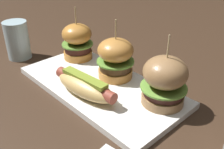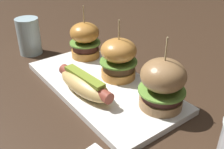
# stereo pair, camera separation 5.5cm
# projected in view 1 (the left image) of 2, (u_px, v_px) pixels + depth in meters

# --- Properties ---
(ground_plane) EXTENTS (3.00, 3.00, 0.00)m
(ground_plane) POSITION_uv_depth(u_px,v_px,m) (100.00, 89.00, 0.61)
(ground_plane) COLOR #382619
(platter_main) EXTENTS (0.40, 0.20, 0.01)m
(platter_main) POSITION_uv_depth(u_px,v_px,m) (100.00, 86.00, 0.60)
(platter_main) COLOR white
(platter_main) RESTS_ON ground
(hot_dog) EXTENTS (0.17, 0.07, 0.04)m
(hot_dog) POSITION_uv_depth(u_px,v_px,m) (85.00, 85.00, 0.55)
(hot_dog) COLOR tan
(hot_dog) RESTS_ON platter_main
(slider_left) EXTENTS (0.08, 0.08, 0.14)m
(slider_left) POSITION_uv_depth(u_px,v_px,m) (77.00, 41.00, 0.70)
(slider_left) COLOR #C27E34
(slider_left) RESTS_ON platter_main
(slider_center) EXTENTS (0.09, 0.09, 0.14)m
(slider_center) POSITION_uv_depth(u_px,v_px,m) (115.00, 58.00, 0.61)
(slider_center) COLOR #C3813A
(slider_center) RESTS_ON platter_main
(slider_right) EXTENTS (0.09, 0.09, 0.15)m
(slider_right) POSITION_uv_depth(u_px,v_px,m) (164.00, 80.00, 0.51)
(slider_right) COLOR #987046
(slider_right) RESTS_ON platter_main
(water_glass) EXTENTS (0.07, 0.07, 0.11)m
(water_glass) POSITION_uv_depth(u_px,v_px,m) (17.00, 40.00, 0.73)
(water_glass) COLOR silver
(water_glass) RESTS_ON ground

